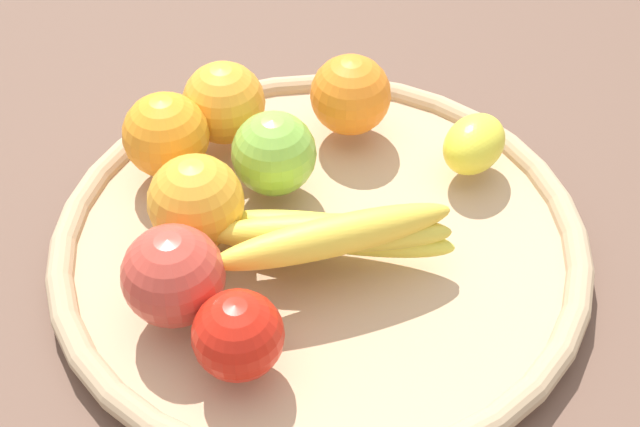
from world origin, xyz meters
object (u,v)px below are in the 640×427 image
object	(u,v)px
apple_0	(276,153)
orange_0	(166,135)
orange_3	(196,202)
orange_1	(351,95)
lemon_0	(474,144)
orange_2	(228,101)
apple_1	(238,335)
apple_2	(173,276)
banana_bunch	(331,235)

from	to	relation	value
apple_0	orange_0	distance (m)	0.10
orange_3	orange_1	world-z (taller)	orange_3
lemon_0	orange_2	bearing A→B (deg)	133.56
lemon_0	orange_2	distance (m)	0.22
orange_1	apple_1	size ratio (longest dim) A/B	1.12
lemon_0	orange_2	xyz separation A→B (m)	(-0.15, 0.16, 0.01)
orange_3	apple_1	bearing A→B (deg)	-106.91
apple_1	apple_2	bearing A→B (deg)	100.24
banana_bunch	apple_1	world-z (taller)	apple_1
apple_2	orange_3	bearing A→B (deg)	48.56
orange_2	banana_bunch	bearing A→B (deg)	-95.14
orange_0	orange_2	xyz separation A→B (m)	(0.07, 0.01, -0.00)
orange_3	banana_bunch	size ratio (longest dim) A/B	0.41
apple_2	lemon_0	world-z (taller)	apple_2
orange_1	apple_2	distance (m)	0.25
orange_3	apple_2	size ratio (longest dim) A/B	1.00
orange_3	lemon_0	bearing A→B (deg)	-14.24
orange_0	apple_2	bearing A→B (deg)	-116.06
orange_2	lemon_0	bearing A→B (deg)	-46.44
orange_1	apple_1	bearing A→B (deg)	-142.33
banana_bunch	apple_2	world-z (taller)	apple_2
orange_0	banana_bunch	bearing A→B (deg)	-73.15
apple_0	lemon_0	bearing A→B (deg)	-26.55
apple_0	orange_3	distance (m)	0.09
orange_3	lemon_0	xyz separation A→B (m)	(0.24, -0.06, -0.01)
orange_3	lemon_0	distance (m)	0.24
orange_1	orange_0	world-z (taller)	orange_0
apple_2	orange_2	bearing A→B (deg)	48.27
banana_bunch	orange_0	xyz separation A→B (m)	(-0.05, 0.17, 0.01)
orange_3	orange_0	xyz separation A→B (m)	(0.02, 0.09, -0.00)
lemon_0	apple_1	world-z (taller)	apple_1
apple_0	apple_1	bearing A→B (deg)	-130.78
orange_0	orange_1	bearing A→B (deg)	-15.11
orange_3	apple_0	bearing A→B (deg)	10.83
orange_3	apple_1	world-z (taller)	orange_3
apple_2	orange_2	world-z (taller)	apple_2
orange_3	orange_0	size ratio (longest dim) A/B	1.03
apple_2	orange_0	distance (m)	0.16
apple_2	apple_0	bearing A→B (deg)	28.59
orange_3	orange_2	size ratio (longest dim) A/B	1.04
orange_3	orange_0	bearing A→B (deg)	77.13
orange_3	lemon_0	size ratio (longest dim) A/B	1.17
apple_0	apple_2	xyz separation A→B (m)	(-0.13, -0.07, 0.00)
orange_3	banana_bunch	bearing A→B (deg)	-49.24
orange_1	lemon_0	xyz separation A→B (m)	(0.06, -0.10, -0.01)
banana_bunch	orange_0	bearing A→B (deg)	106.85
banana_bunch	orange_0	world-z (taller)	orange_0
apple_0	apple_2	world-z (taller)	apple_2
banana_bunch	apple_1	xyz separation A→B (m)	(-0.11, -0.04, 0.00)
apple_0	orange_3	size ratio (longest dim) A/B	0.93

